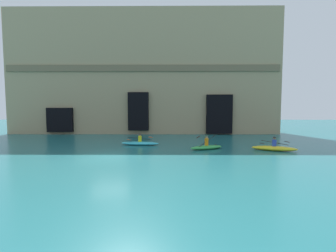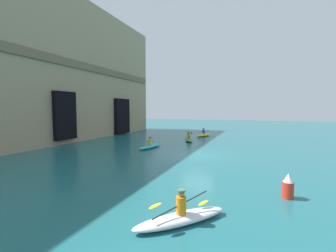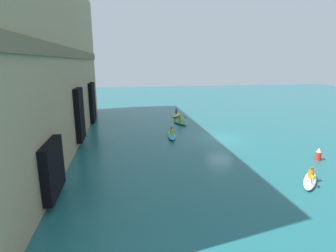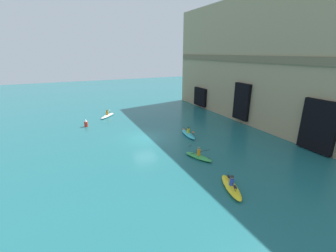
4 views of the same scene
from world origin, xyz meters
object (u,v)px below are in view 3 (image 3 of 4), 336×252
object	(u,v)px
kayak_green	(180,122)
kayak_white	(310,180)
kayak_cyan	(172,135)
marker_buoy	(318,154)
kayak_yellow	(176,115)

from	to	relation	value
kayak_green	kayak_white	size ratio (longest dim) A/B	0.99
kayak_green	kayak_white	distance (m)	18.66
kayak_cyan	kayak_white	size ratio (longest dim) A/B	1.19
kayak_green	kayak_white	world-z (taller)	kayak_green
kayak_white	marker_buoy	xyz separation A→B (m)	(3.61, -3.46, 0.27)
kayak_white	kayak_cyan	bearing A→B (deg)	72.33
kayak_green	marker_buoy	bearing A→B (deg)	8.05
kayak_green	kayak_white	bearing A→B (deg)	-6.91
marker_buoy	kayak_white	bearing A→B (deg)	136.17
kayak_yellow	marker_buoy	xyz separation A→B (m)	(-19.57, -7.96, 0.26)
kayak_green	marker_buoy	xyz separation A→B (m)	(-14.36, -8.49, 0.27)
kayak_cyan	kayak_green	bearing A→B (deg)	166.06
kayak_white	kayak_yellow	size ratio (longest dim) A/B	0.87
kayak_green	kayak_white	xyz separation A→B (m)	(-17.97, -5.03, -0.00)
kayak_cyan	kayak_yellow	distance (m)	11.21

